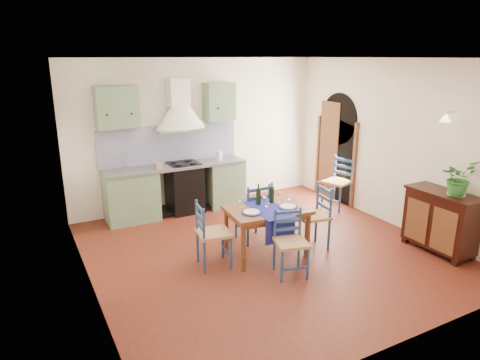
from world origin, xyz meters
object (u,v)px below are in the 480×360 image
dining_table (267,214)px  chair_near (290,242)px  sideboard (441,219)px  potted_plant (459,178)px

dining_table → chair_near: (-0.02, -0.62, -0.19)m
dining_table → sideboard: size_ratio=1.15×
chair_near → sideboard: sideboard is taller
chair_near → sideboard: (2.35, -0.47, 0.05)m
chair_near → potted_plant: 2.56m
dining_table → chair_near: size_ratio=1.37×
dining_table → potted_plant: potted_plant is taller
chair_near → dining_table: bearing=88.1°
chair_near → potted_plant: bearing=-15.3°
sideboard → potted_plant: bearing=-85.1°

